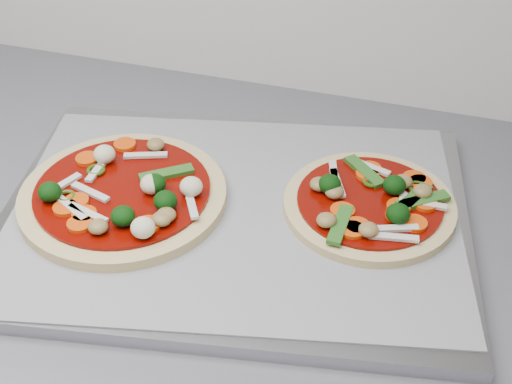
# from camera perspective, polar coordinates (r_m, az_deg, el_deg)

# --- Properties ---
(baking_tray) EXTENTS (0.53, 0.43, 0.02)m
(baking_tray) POSITION_cam_1_polar(r_m,az_deg,el_deg) (0.75, -1.70, -1.97)
(baking_tray) COLOR #9A999F
(baking_tray) RESTS_ON countertop
(parchment) EXTENTS (0.52, 0.42, 0.00)m
(parchment) POSITION_cam_1_polar(r_m,az_deg,el_deg) (0.74, -1.71, -1.45)
(parchment) COLOR gray
(parchment) RESTS_ON baking_tray
(pizza_left) EXTENTS (0.30, 0.30, 0.04)m
(pizza_left) POSITION_cam_1_polar(r_m,az_deg,el_deg) (0.76, -10.51, -0.19)
(pizza_left) COLOR tan
(pizza_left) RESTS_ON parchment
(pizza_right) EXTENTS (0.21, 0.21, 0.03)m
(pizza_right) POSITION_cam_1_polar(r_m,az_deg,el_deg) (0.74, 9.14, -0.84)
(pizza_right) COLOR tan
(pizza_right) RESTS_ON parchment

